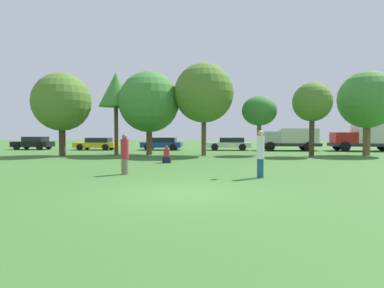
% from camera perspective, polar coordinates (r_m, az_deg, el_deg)
% --- Properties ---
extents(ground_plane, '(120.00, 120.00, 0.00)m').
position_cam_1_polar(ground_plane, '(9.84, -1.67, -8.46)').
color(ground_plane, '#3D6B2D').
extents(person_thrower, '(0.34, 0.34, 1.72)m').
position_cam_1_polar(person_thrower, '(14.09, -11.74, -1.74)').
color(person_thrower, '#726651').
rests_on(person_thrower, ground).
extents(person_catcher, '(0.30, 0.30, 1.87)m').
position_cam_1_polar(person_catcher, '(13.04, 11.92, -1.64)').
color(person_catcher, navy).
rests_on(person_catcher, ground).
extents(frisbee, '(0.30, 0.30, 0.07)m').
position_cam_1_polar(frisbee, '(12.90, 7.21, -0.42)').
color(frisbee, yellow).
extents(bystander_sitting, '(0.47, 0.39, 1.01)m').
position_cam_1_polar(bystander_sitting, '(19.00, -4.47, -2.10)').
color(bystander_sitting, '#191E33').
rests_on(bystander_sitting, ground).
extents(tree_0, '(4.37, 4.37, 6.25)m').
position_cam_1_polar(tree_0, '(26.61, -21.91, 6.82)').
color(tree_0, '#473323').
rests_on(tree_0, ground).
extents(tree_1, '(2.70, 2.70, 6.51)m').
position_cam_1_polar(tree_1, '(26.73, -13.22, 9.15)').
color(tree_1, brown).
rests_on(tree_1, ground).
extents(tree_2, '(4.74, 4.74, 6.52)m').
position_cam_1_polar(tree_2, '(25.78, -7.55, 7.29)').
color(tree_2, brown).
rests_on(tree_2, ground).
extents(tree_3, '(4.52, 4.52, 7.03)m').
position_cam_1_polar(tree_3, '(24.94, 2.09, 8.91)').
color(tree_3, brown).
rests_on(tree_3, ground).
extents(tree_4, '(2.69, 2.69, 4.59)m').
position_cam_1_polar(tree_4, '(25.76, 11.74, 5.66)').
color(tree_4, brown).
rests_on(tree_4, ground).
extents(tree_5, '(2.88, 2.88, 5.47)m').
position_cam_1_polar(tree_5, '(25.77, 20.35, 6.84)').
color(tree_5, '#473323').
rests_on(tree_5, ground).
extents(tree_6, '(4.36, 4.36, 6.47)m').
position_cam_1_polar(tree_6, '(28.42, 28.42, 6.83)').
color(tree_6, brown).
rests_on(tree_6, ground).
extents(parked_car_black, '(3.94, 1.96, 1.32)m').
position_cam_1_polar(parked_car_black, '(36.98, -26.05, 0.20)').
color(parked_car_black, black).
rests_on(parked_car_black, ground).
extents(parked_car_yellow, '(4.23, 2.05, 1.23)m').
position_cam_1_polar(parked_car_yellow, '(33.98, -16.37, 0.08)').
color(parked_car_yellow, gold).
rests_on(parked_car_yellow, ground).
extents(parked_car_blue, '(4.07, 2.19, 1.25)m').
position_cam_1_polar(parked_car_blue, '(32.61, -5.18, 0.10)').
color(parked_car_blue, '#1E389E').
rests_on(parked_car_blue, ground).
extents(parked_car_white, '(4.35, 1.93, 1.24)m').
position_cam_1_polar(parked_car_white, '(32.31, 6.58, 0.09)').
color(parked_car_white, silver).
rests_on(parked_car_white, ground).
extents(delivery_truck_silver, '(5.69, 2.40, 2.13)m').
position_cam_1_polar(delivery_truck_silver, '(32.94, 16.83, 0.98)').
color(delivery_truck_silver, '#2D2D33').
rests_on(delivery_truck_silver, ground).
extents(delivery_truck_red, '(6.75, 2.50, 2.51)m').
position_cam_1_polar(delivery_truck_red, '(34.94, 28.68, 1.11)').
color(delivery_truck_red, '#2D2D33').
rests_on(delivery_truck_red, ground).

